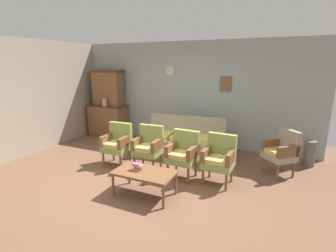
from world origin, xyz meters
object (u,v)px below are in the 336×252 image
(vase_on_cabinet, at_px, (105,102))
(floor_vase_by_wall, at_px, (310,154))
(armchair_by_doorway, at_px, (183,152))
(book_stack_on_table, at_px, (137,166))
(coffee_table, at_px, (144,174))
(side_cabinet, at_px, (108,121))
(armchair_row_middle, at_px, (117,142))
(armchair_near_cabinet, at_px, (219,157))
(floral_couch, at_px, (184,142))
(wingback_chair_by_fireplace, at_px, (281,150))
(armchair_near_couch_end, at_px, (149,145))

(vase_on_cabinet, height_order, floor_vase_by_wall, vase_on_cabinet)
(armchair_by_doorway, relative_size, book_stack_on_table, 5.46)
(coffee_table, bearing_deg, floor_vase_by_wall, 44.13)
(side_cabinet, height_order, armchair_row_middle, side_cabinet)
(side_cabinet, xyz_separation_m, armchair_by_doorway, (3.08, -1.71, 0.03))
(armchair_near_cabinet, bearing_deg, floral_couch, 135.13)
(armchair_by_doorway, relative_size, wingback_chair_by_fireplace, 1.00)
(book_stack_on_table, bearing_deg, floor_vase_by_wall, 42.66)
(armchair_row_middle, bearing_deg, vase_on_cabinet, 134.49)
(wingback_chair_by_fireplace, distance_m, book_stack_on_table, 2.82)
(armchair_near_cabinet, height_order, wingback_chair_by_fireplace, same)
(floral_couch, xyz_separation_m, armchair_by_doorway, (0.41, -1.12, 0.17))
(floral_couch, bearing_deg, book_stack_on_table, -91.55)
(vase_on_cabinet, distance_m, armchair_row_middle, 2.23)
(armchair_near_couch_end, distance_m, floor_vase_by_wall, 3.42)
(floral_couch, distance_m, coffee_table, 2.03)
(armchair_near_couch_end, bearing_deg, coffee_table, -64.89)
(armchair_near_cabinet, bearing_deg, coffee_table, -136.96)
(coffee_table, xyz_separation_m, book_stack_on_table, (-0.13, 0.00, 0.11))
(book_stack_on_table, distance_m, floor_vase_by_wall, 3.71)
(armchair_near_couch_end, height_order, floor_vase_by_wall, armchair_near_couch_end)
(armchair_near_cabinet, xyz_separation_m, floor_vase_by_wall, (1.58, 1.57, -0.22))
(side_cabinet, bearing_deg, armchair_near_cabinet, -23.93)
(side_cabinet, height_order, vase_on_cabinet, vase_on_cabinet)
(armchair_by_doorway, bearing_deg, armchair_near_cabinet, 3.15)
(armchair_near_couch_end, xyz_separation_m, book_stack_on_table, (0.33, -0.99, -0.02))
(armchair_near_couch_end, height_order, wingback_chair_by_fireplace, same)
(floral_couch, height_order, coffee_table, floral_couch)
(vase_on_cabinet, bearing_deg, armchair_near_couch_end, -33.09)
(vase_on_cabinet, height_order, armchair_near_cabinet, vase_on_cabinet)
(armchair_row_middle, distance_m, coffee_table, 1.49)
(vase_on_cabinet, bearing_deg, wingback_chair_by_fireplace, -7.58)
(book_stack_on_table, relative_size, floor_vase_by_wall, 0.30)
(coffee_table, relative_size, book_stack_on_table, 6.06)
(side_cabinet, distance_m, armchair_near_cabinet, 4.12)
(armchair_row_middle, distance_m, book_stack_on_table, 1.38)
(floral_couch, bearing_deg, wingback_chair_by_fireplace, -5.77)
(floor_vase_by_wall, bearing_deg, book_stack_on_table, -137.34)
(side_cabinet, xyz_separation_m, wingback_chair_by_fireplace, (4.78, -0.80, 0.03))
(armchair_near_cabinet, height_order, coffee_table, armchair_near_cabinet)
(floral_couch, distance_m, armchair_near_cabinet, 1.54)
(floral_couch, relative_size, armchair_near_couch_end, 2.16)
(floral_couch, bearing_deg, coffee_table, -87.83)
(armchair_row_middle, xyz_separation_m, book_stack_on_table, (1.05, -0.90, -0.02))
(vase_on_cabinet, relative_size, coffee_table, 0.23)
(side_cabinet, relative_size, floral_couch, 0.59)
(armchair_near_cabinet, distance_m, coffee_table, 1.39)
(wingback_chair_by_fireplace, bearing_deg, vase_on_cabinet, 172.42)
(floor_vase_by_wall, bearing_deg, vase_on_cabinet, -179.23)
(vase_on_cabinet, relative_size, armchair_near_cabinet, 0.26)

